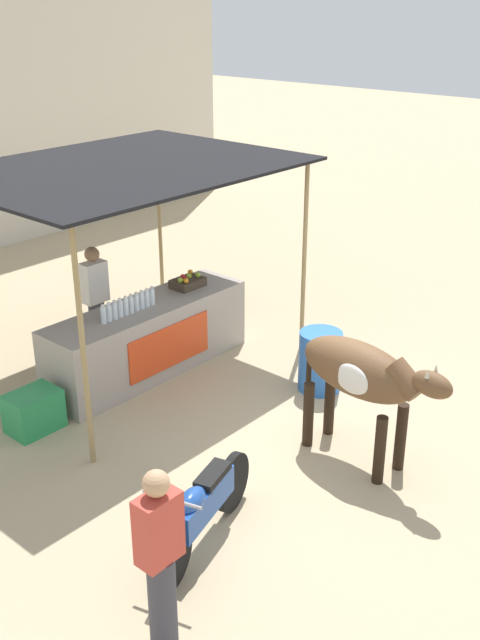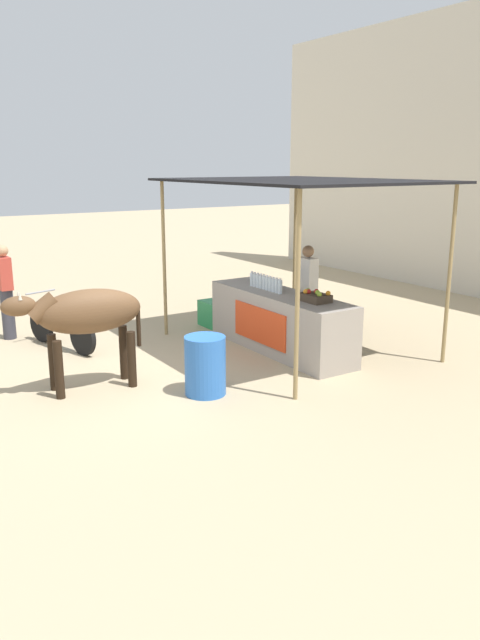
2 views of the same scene
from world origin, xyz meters
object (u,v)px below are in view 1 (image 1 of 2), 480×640
object	(u,v)px
cow	(362,375)
fruit_crate	(188,282)
vendor_behind_counter	(96,304)
passerby_on_street	(160,562)
stall_counter	(149,338)
water_barrel	(320,361)
motorcycle_parked	(203,508)
cooler_box	(34,411)

from	to	relation	value
cow	fruit_crate	bearing A→B (deg)	77.03
vendor_behind_counter	fruit_crate	bearing A→B (deg)	-33.50
fruit_crate	passerby_on_street	world-z (taller)	passerby_on_street
stall_counter	passerby_on_street	world-z (taller)	passerby_on_street
water_barrel	cow	size ratio (longest dim) A/B	0.43
stall_counter	water_barrel	bearing A→B (deg)	-61.81
motorcycle_parked	vendor_behind_counter	bearing A→B (deg)	63.89
water_barrel	cooler_box	bearing A→B (deg)	147.23
motorcycle_parked	cooler_box	bearing A→B (deg)	86.69
fruit_crate	motorcycle_parked	size ratio (longest dim) A/B	0.25
cooler_box	stall_counter	bearing A→B (deg)	2.91
water_barrel	motorcycle_parked	size ratio (longest dim) A/B	0.45
vendor_behind_counter	passerby_on_street	size ratio (longest dim) A/B	1.00
stall_counter	motorcycle_parked	world-z (taller)	stall_counter
cooler_box	water_barrel	bearing A→B (deg)	-32.77
cow	water_barrel	bearing A→B (deg)	50.08
fruit_crate	passerby_on_street	bearing A→B (deg)	-137.46
stall_counter	cooler_box	xyz separation A→B (m)	(-1.91, -0.10, -0.24)
cow	motorcycle_parked	xyz separation A→B (m)	(-2.13, 0.28, -0.61)
fruit_crate	motorcycle_parked	bearing A→B (deg)	-133.61
fruit_crate	cooler_box	bearing A→B (deg)	-176.86
stall_counter	fruit_crate	bearing A→B (deg)	3.67
vendor_behind_counter	cow	bearing A→B (deg)	-85.80
vendor_behind_counter	stall_counter	bearing A→B (deg)	-71.88
stall_counter	vendor_behind_counter	xyz separation A→B (m)	(-0.25, 0.75, 0.37)
stall_counter	water_barrel	world-z (taller)	stall_counter
cooler_box	cow	size ratio (longest dim) A/B	0.33
stall_counter	cow	world-z (taller)	cow
cow	passerby_on_street	world-z (taller)	passerby_on_street
cooler_box	water_barrel	distance (m)	3.56
motorcycle_parked	passerby_on_street	size ratio (longest dim) A/B	1.06
stall_counter	vendor_behind_counter	distance (m)	0.87
stall_counter	fruit_crate	distance (m)	0.98
cooler_box	cow	distance (m)	3.81
stall_counter	cooler_box	distance (m)	1.93
fruit_crate	cow	size ratio (longest dim) A/B	0.24
fruit_crate	vendor_behind_counter	size ratio (longest dim) A/B	0.27
stall_counter	cow	xyz separation A→B (m)	(0.05, -3.26, 0.55)
vendor_behind_counter	passerby_on_street	xyz separation A→B (m)	(-2.89, -4.32, 0.00)
cooler_box	passerby_on_street	bearing A→B (deg)	-109.40
cooler_box	cow	world-z (taller)	cow
water_barrel	stall_counter	bearing A→B (deg)	118.19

